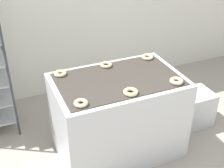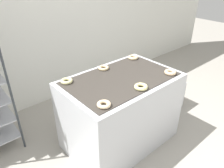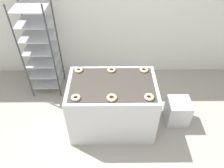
# 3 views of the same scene
# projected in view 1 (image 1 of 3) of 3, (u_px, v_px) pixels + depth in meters

# --- Properties ---
(fryer_machine) EXTENTS (1.26, 0.82, 0.88)m
(fryer_machine) POSITION_uv_depth(u_px,v_px,m) (118.00, 116.00, 3.23)
(fryer_machine) COLOR silver
(fryer_machine) RESTS_ON ground_plane
(glaze_bin) EXTENTS (0.36, 0.35, 0.42)m
(glaze_bin) POSITION_uv_depth(u_px,v_px,m) (195.00, 107.00, 3.77)
(glaze_bin) COLOR silver
(glaze_bin) RESTS_ON ground_plane
(donut_near_left) EXTENTS (0.12, 0.12, 0.04)m
(donut_near_left) POSITION_uv_depth(u_px,v_px,m) (81.00, 103.00, 2.61)
(donut_near_left) COLOR beige
(donut_near_left) RESTS_ON fryer_machine
(donut_near_center) EXTENTS (0.13, 0.13, 0.04)m
(donut_near_center) POSITION_uv_depth(u_px,v_px,m) (131.00, 92.00, 2.76)
(donut_near_center) COLOR beige
(donut_near_center) RESTS_ON fryer_machine
(donut_near_right) EXTENTS (0.13, 0.13, 0.04)m
(donut_near_right) POSITION_uv_depth(u_px,v_px,m) (176.00, 81.00, 2.93)
(donut_near_right) COLOR beige
(donut_near_right) RESTS_ON fryer_machine
(donut_far_left) EXTENTS (0.12, 0.12, 0.04)m
(donut_far_left) POSITION_uv_depth(u_px,v_px,m) (60.00, 73.00, 3.06)
(donut_far_left) COLOR beige
(donut_far_left) RESTS_ON fryer_machine
(donut_far_center) EXTENTS (0.12, 0.12, 0.03)m
(donut_far_center) POSITION_uv_depth(u_px,v_px,m) (106.00, 65.00, 3.23)
(donut_far_center) COLOR beige
(donut_far_center) RESTS_ON fryer_machine
(donut_far_right) EXTENTS (0.13, 0.13, 0.03)m
(donut_far_right) POSITION_uv_depth(u_px,v_px,m) (147.00, 57.00, 3.39)
(donut_far_right) COLOR beige
(donut_far_right) RESTS_ON fryer_machine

